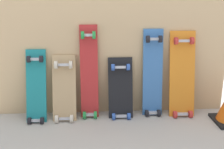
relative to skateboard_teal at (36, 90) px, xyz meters
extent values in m
plane|color=#B2AAA0|center=(0.68, 0.07, -0.28)|extent=(12.00, 12.00, 0.00)
cube|color=tan|center=(0.68, 0.14, 0.45)|extent=(2.16, 0.04, 1.45)
cube|color=#197A7F|center=(0.00, 0.01, 0.00)|extent=(0.18, 0.23, 0.69)
cube|color=#B7B7BF|center=(0.00, -0.10, -0.25)|extent=(0.08, 0.04, 0.03)
cube|color=#B7B7BF|center=(0.00, 0.06, 0.26)|extent=(0.08, 0.04, 0.03)
cylinder|color=black|center=(-0.05, -0.11, -0.25)|extent=(0.03, 0.06, 0.06)
cylinder|color=black|center=(0.05, -0.11, -0.25)|extent=(0.03, 0.06, 0.06)
cylinder|color=black|center=(-0.05, 0.05, 0.27)|extent=(0.03, 0.06, 0.06)
cylinder|color=black|center=(0.05, 0.05, 0.27)|extent=(0.03, 0.06, 0.06)
cube|color=tan|center=(0.25, 0.01, -0.03)|extent=(0.21, 0.22, 0.63)
cube|color=#B7B7BF|center=(0.25, -0.08, -0.25)|extent=(0.09, 0.04, 0.03)
cube|color=#B7B7BF|center=(0.25, 0.06, 0.21)|extent=(0.09, 0.04, 0.03)
cylinder|color=beige|center=(0.18, -0.10, -0.24)|extent=(0.03, 0.07, 0.07)
cylinder|color=beige|center=(0.31, -0.10, -0.24)|extent=(0.03, 0.07, 0.07)
cylinder|color=beige|center=(0.18, 0.05, 0.21)|extent=(0.03, 0.07, 0.07)
cylinder|color=beige|center=(0.31, 0.05, 0.21)|extent=(0.03, 0.07, 0.07)
cube|color=#B22626|center=(0.47, 0.06, 0.11)|extent=(0.16, 0.13, 0.90)
cube|color=#B7B7BF|center=(0.47, -0.01, -0.25)|extent=(0.07, 0.04, 0.03)
cube|color=#B7B7BF|center=(0.47, 0.08, 0.47)|extent=(0.07, 0.04, 0.03)
cylinder|color=#268C3F|center=(0.42, -0.03, -0.24)|extent=(0.03, 0.07, 0.07)
cylinder|color=#268C3F|center=(0.52, -0.03, -0.24)|extent=(0.03, 0.07, 0.07)
cylinder|color=#268C3F|center=(0.42, 0.06, 0.47)|extent=(0.03, 0.07, 0.07)
cylinder|color=#268C3F|center=(0.52, 0.06, 0.47)|extent=(0.03, 0.07, 0.07)
cube|color=black|center=(0.76, 0.03, -0.04)|extent=(0.22, 0.18, 0.61)
cube|color=#B7B7BF|center=(0.76, -0.05, -0.25)|extent=(0.10, 0.04, 0.03)
cube|color=#B7B7BF|center=(0.76, 0.07, 0.18)|extent=(0.10, 0.04, 0.03)
cylinder|color=#3359B2|center=(0.69, -0.07, -0.25)|extent=(0.03, 0.06, 0.06)
cylinder|color=#3359B2|center=(0.82, -0.07, -0.25)|extent=(0.03, 0.06, 0.06)
cylinder|color=#3359B2|center=(0.69, 0.05, 0.18)|extent=(0.03, 0.06, 0.06)
cylinder|color=#3359B2|center=(0.82, 0.05, 0.18)|extent=(0.03, 0.06, 0.06)
cube|color=#386BAD|center=(1.05, 0.06, 0.09)|extent=(0.18, 0.12, 0.86)
cube|color=#B7B7BF|center=(1.05, 0.00, -0.25)|extent=(0.08, 0.04, 0.03)
cube|color=#B7B7BF|center=(1.05, 0.08, 0.43)|extent=(0.08, 0.04, 0.03)
cylinder|color=black|center=(1.00, -0.02, -0.25)|extent=(0.03, 0.06, 0.06)
cylinder|color=black|center=(1.11, -0.02, -0.25)|extent=(0.03, 0.06, 0.06)
cylinder|color=black|center=(1.00, 0.06, 0.43)|extent=(0.03, 0.06, 0.06)
cylinder|color=black|center=(1.11, 0.06, 0.43)|extent=(0.03, 0.06, 0.06)
cube|color=orange|center=(1.32, 0.04, 0.08)|extent=(0.23, 0.17, 0.84)
cube|color=#B7B7BF|center=(1.32, -0.05, -0.25)|extent=(0.10, 0.04, 0.03)
cube|color=#B7B7BF|center=(1.32, 0.07, 0.41)|extent=(0.10, 0.04, 0.03)
cylinder|color=red|center=(1.25, -0.06, -0.25)|extent=(0.03, 0.06, 0.06)
cylinder|color=red|center=(1.39, -0.06, -0.25)|extent=(0.03, 0.06, 0.06)
cylinder|color=red|center=(1.25, 0.06, 0.42)|extent=(0.03, 0.06, 0.06)
cylinder|color=red|center=(1.39, 0.06, 0.42)|extent=(0.03, 0.06, 0.06)
camera|label=1|loc=(0.53, -2.45, 0.86)|focal=46.39mm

